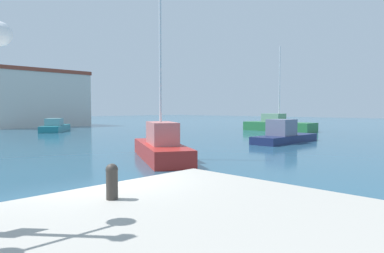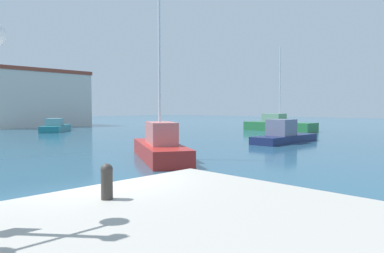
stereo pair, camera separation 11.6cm
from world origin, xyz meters
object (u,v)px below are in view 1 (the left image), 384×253
Objects in this scene: sailboat_red_mid_harbor at (161,146)px; mooring_bollard at (112,180)px; motorboat_navy_inner_mooring at (284,135)px; sailboat_green_far_left at (278,125)px; motorboat_teal_distant_east at (55,127)px.

mooring_bollard is at bearing -135.07° from sailboat_red_mid_harbor.
sailboat_red_mid_harbor is at bearing -179.94° from motorboat_navy_inner_mooring.
sailboat_green_far_left reaches higher than motorboat_teal_distant_east.
sailboat_green_far_left is 13.90m from motorboat_navy_inner_mooring.
mooring_bollard is 0.10× the size of motorboat_navy_inner_mooring.
motorboat_navy_inner_mooring is at bearing -76.01° from motorboat_teal_distant_east.
motorboat_teal_distant_east is at bearing 76.84° from sailboat_red_mid_harbor.
sailboat_red_mid_harbor reaches higher than motorboat_teal_distant_east.
motorboat_navy_inner_mooring is (11.89, 0.01, -0.10)m from sailboat_red_mid_harbor.
motorboat_navy_inner_mooring is at bearing -147.74° from sailboat_green_far_left.
sailboat_green_far_left is at bearing 17.45° from sailboat_red_mid_harbor.
motorboat_navy_inner_mooring is (19.69, 7.79, -0.68)m from mooring_bollard.
mooring_bollard is 21.19m from motorboat_navy_inner_mooring.
sailboat_red_mid_harbor is (7.80, 7.78, -0.58)m from mooring_bollard.
sailboat_green_far_left is at bearing 25.81° from mooring_bollard.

